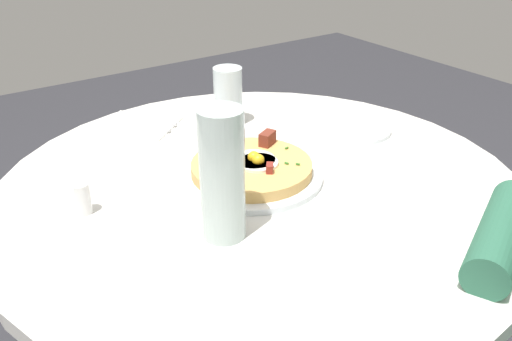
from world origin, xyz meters
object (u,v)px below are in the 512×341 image
(breakfast_pizza, at_px, (251,166))
(water_glass, at_px, (228,96))
(fork, at_px, (135,126))
(knife, at_px, (142,121))
(dining_table, at_px, (260,253))
(pizza_plate, at_px, (252,175))
(salt_shaker, at_px, (83,199))
(bread_plate, at_px, (352,128))
(water_bottle, at_px, (222,175))

(breakfast_pizza, bearing_deg, water_glass, 156.91)
(fork, xyz_separation_m, knife, (-0.02, 0.03, 0.00))
(dining_table, height_order, pizza_plate, pizza_plate)
(breakfast_pizza, relative_size, water_glass, 1.72)
(water_glass, relative_size, salt_shaker, 2.38)
(knife, relative_size, salt_shaker, 3.11)
(pizza_plate, bearing_deg, fork, -165.77)
(water_glass, bearing_deg, salt_shaker, -65.12)
(bread_plate, height_order, water_glass, water_glass)
(breakfast_pizza, distance_m, knife, 0.38)
(water_bottle, bearing_deg, knife, 170.72)
(breakfast_pizza, bearing_deg, knife, -170.56)
(pizza_plate, relative_size, bread_plate, 1.54)
(dining_table, bearing_deg, water_bottle, -53.53)
(pizza_plate, distance_m, salt_shaker, 0.32)
(fork, distance_m, knife, 0.04)
(pizza_plate, xyz_separation_m, knife, (-0.38, -0.06, 0.00))
(fork, bearing_deg, pizza_plate, -25.64)
(breakfast_pizza, relative_size, bread_plate, 1.30)
(salt_shaker, bearing_deg, fork, 142.78)
(breakfast_pizza, bearing_deg, water_bottle, -47.26)
(dining_table, height_order, knife, knife)
(pizza_plate, relative_size, breakfast_pizza, 1.18)
(water_bottle, bearing_deg, bread_plate, 112.19)
(knife, relative_size, water_glass, 1.31)
(breakfast_pizza, relative_size, knife, 1.32)
(breakfast_pizza, height_order, water_glass, water_glass)
(breakfast_pizza, xyz_separation_m, knife, (-0.38, -0.06, -0.02))
(fork, xyz_separation_m, water_glass, (0.10, 0.20, 0.06))
(dining_table, height_order, water_glass, water_glass)
(dining_table, height_order, salt_shaker, salt_shaker)
(water_bottle, xyz_separation_m, salt_shaker, (-0.20, -0.17, -0.08))
(dining_table, bearing_deg, breakfast_pizza, -164.10)
(pizza_plate, distance_m, bread_plate, 0.33)
(salt_shaker, bearing_deg, knife, 141.64)
(dining_table, xyz_separation_m, bread_plate, (-0.08, 0.32, 0.18))
(dining_table, relative_size, bread_plate, 5.63)
(pizza_plate, relative_size, water_glass, 2.03)
(knife, bearing_deg, breakfast_pizza, -30.43)
(knife, bearing_deg, water_glass, 15.15)
(breakfast_pizza, height_order, knife, breakfast_pizza)
(fork, height_order, water_bottle, water_bottle)
(bread_plate, distance_m, fork, 0.51)
(bread_plate, bearing_deg, knife, -129.41)
(water_bottle, bearing_deg, breakfast_pizza, 132.74)
(dining_table, relative_size, knife, 5.68)
(water_glass, distance_m, salt_shaker, 0.47)
(fork, relative_size, water_bottle, 0.81)
(pizza_plate, height_order, knife, pizza_plate)
(pizza_plate, xyz_separation_m, water_glass, (-0.26, 0.11, 0.06))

